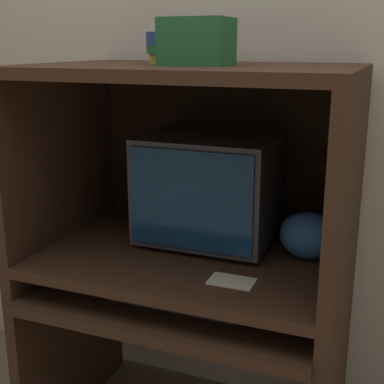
{
  "coord_description": "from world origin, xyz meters",
  "views": [
    {
      "loc": [
        0.63,
        -1.21,
        1.42
      ],
      "look_at": [
        0.01,
        0.34,
        0.95
      ],
      "focal_mm": 50.0,
      "sensor_mm": 36.0,
      "label": 1
    }
  ],
  "objects": [
    {
      "name": "crt_monitor",
      "position": [
        0.03,
        0.46,
        0.94
      ],
      "size": [
        0.44,
        0.37,
        0.38
      ],
      "color": "#333338",
      "rests_on": "desk_monitor_shelf"
    },
    {
      "name": "mouse",
      "position": [
        0.29,
        0.18,
        0.65
      ],
      "size": [
        0.08,
        0.05,
        0.03
      ],
      "color": "#28282B",
      "rests_on": "desk_base"
    },
    {
      "name": "hutch_upper",
      "position": [
        0.0,
        0.37,
        1.16
      ],
      "size": [
        1.02,
        0.68,
        0.61
      ],
      "color": "#382316",
      "rests_on": "desk_monitor_shelf"
    },
    {
      "name": "desk_monitor_shelf",
      "position": [
        0.0,
        0.34,
        0.72
      ],
      "size": [
        1.02,
        0.68,
        0.11
      ],
      "color": "#382316",
      "rests_on": "desk_base"
    },
    {
      "name": "snack_bag",
      "position": [
        0.38,
        0.43,
        0.82
      ],
      "size": [
        0.19,
        0.14,
        0.15
      ],
      "color": "#336BB7",
      "rests_on": "desk_monitor_shelf"
    },
    {
      "name": "wall_back",
      "position": [
        0.0,
        0.74,
        1.3
      ],
      "size": [
        6.0,
        0.06,
        2.6
      ],
      "color": "beige",
      "rests_on": "ground_plane"
    },
    {
      "name": "keyboard",
      "position": [
        0.01,
        0.2,
        0.65
      ],
      "size": [
        0.43,
        0.16,
        0.03
      ],
      "color": "#2D2D30",
      "rests_on": "desk_base"
    },
    {
      "name": "book_stack",
      "position": [
        -0.06,
        0.38,
        1.42
      ],
      "size": [
        0.15,
        0.13,
        0.13
      ],
      "color": "gold",
      "rests_on": "hutch_upper"
    },
    {
      "name": "storage_box",
      "position": [
        0.03,
        0.31,
        1.42
      ],
      "size": [
        0.19,
        0.17,
        0.14
      ],
      "color": "#236638",
      "rests_on": "hutch_upper"
    },
    {
      "name": "desk_base",
      "position": [
        0.0,
        0.3,
        0.41
      ],
      "size": [
        1.02,
        0.7,
        0.63
      ],
      "color": "#382316",
      "rests_on": "ground_plane"
    },
    {
      "name": "paper_card",
      "position": [
        0.2,
        0.17,
        0.75
      ],
      "size": [
        0.13,
        0.09,
        0.0
      ],
      "color": "beige",
      "rests_on": "desk_monitor_shelf"
    }
  ]
}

